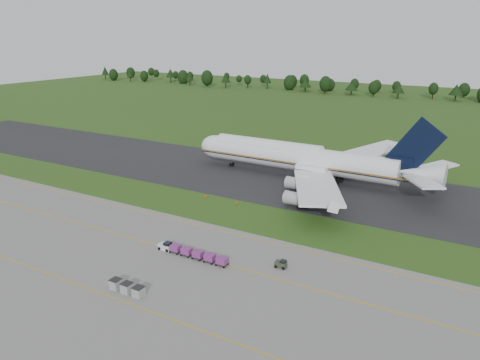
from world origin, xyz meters
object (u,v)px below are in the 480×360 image
Objects in this scene: aircraft at (303,158)px; utility_cart at (281,265)px; edge_markers at (221,200)px; uld_row at (127,288)px; baggage_train at (191,253)px.

aircraft is 34.40× the size of utility_cart.
edge_markers is at bearing -109.47° from aircraft.
aircraft is at bearing 70.53° from edge_markers.
aircraft is 54.09m from utility_cart.
aircraft reaches higher than uld_row.
baggage_train is 1.57× the size of edge_markers.
aircraft is 7.48× the size of edge_markers.
utility_cart reaches higher than edge_markers.
utility_cart is 26.26m from uld_row.
aircraft is 4.78× the size of baggage_train.
uld_row is 0.67× the size of edge_markers.
edge_markers is (-11.31, 28.05, -0.61)m from baggage_train.
utility_cart is (15.94, 4.57, -0.28)m from baggage_train.
utility_cart is at bearing 48.35° from uld_row.
baggage_train reaches higher than edge_markers.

